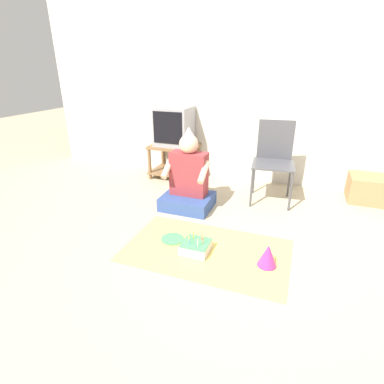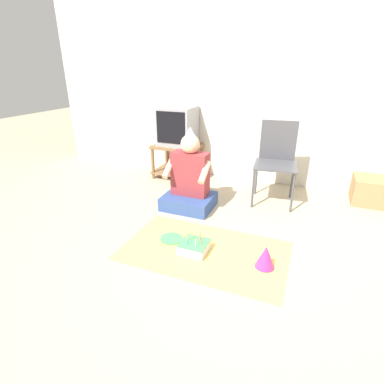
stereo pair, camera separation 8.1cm
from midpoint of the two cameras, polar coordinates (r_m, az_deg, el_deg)
name	(u,v)px [view 2 (the right image)]	position (r m, az deg, el deg)	size (l,w,h in m)	color
ground_plane	(229,267)	(2.40, 7.98, -13.93)	(16.00, 16.00, 0.00)	tan
wall_back	(280,80)	(3.88, 17.04, 19.77)	(6.40, 0.06, 2.55)	beige
tv_stand	(178,158)	(4.11, -2.17, 6.52)	(0.61, 0.47, 0.45)	olive
tv	(177,126)	(4.02, -2.20, 12.42)	(0.45, 0.41, 0.50)	#99999E
folding_chair	(276,157)	(3.43, 16.45, 6.45)	(0.48, 0.47, 0.88)	#4C4C51
cardboard_box_stack	(380,192)	(3.91, 32.66, 0.01)	(0.55, 0.38, 0.29)	#A87F51
person_seated	(189,182)	(3.19, 0.25, 1.89)	(0.52, 0.45, 0.87)	#334C8C
party_cloth	(205,250)	(2.56, 3.36, -11.04)	(1.35, 0.82, 0.01)	#EAD666
birthday_cake	(194,247)	(2.51, 1.34, -10.37)	(0.22, 0.22, 0.15)	silver
party_hat_blue	(266,257)	(2.39, 14.81, -11.82)	(0.15, 0.15, 0.18)	#CC338C
paper_plate	(171,238)	(2.70, -3.07, -8.83)	(0.20, 0.20, 0.01)	#4CB266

